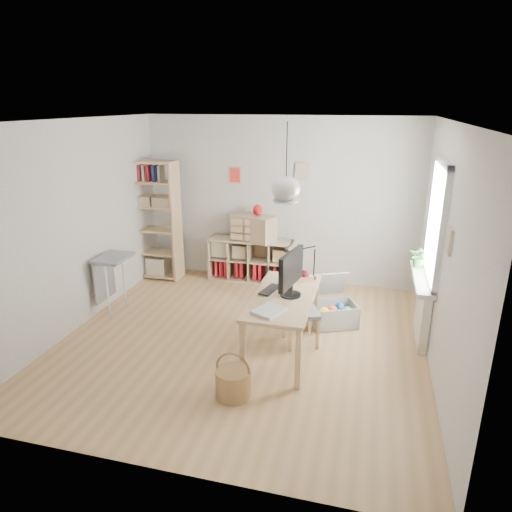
% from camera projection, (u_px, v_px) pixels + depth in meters
% --- Properties ---
extents(ground, '(4.50, 4.50, 0.00)m').
position_uv_depth(ground, '(243.00, 340.00, 5.83)').
color(ground, tan).
rests_on(ground, ground).
extents(room_shell, '(4.50, 4.50, 4.50)m').
position_uv_depth(room_shell, '(286.00, 189.00, 4.92)').
color(room_shell, white).
rests_on(room_shell, ground).
extents(window_unit, '(0.07, 1.16, 1.46)m').
position_uv_depth(window_unit, '(437.00, 222.00, 5.35)').
color(window_unit, white).
rests_on(window_unit, ground).
extents(radiator, '(0.10, 0.80, 0.80)m').
position_uv_depth(radiator, '(423.00, 311.00, 5.73)').
color(radiator, white).
rests_on(radiator, ground).
extents(windowsill, '(0.22, 1.20, 0.06)m').
position_uv_depth(windowsill, '(423.00, 279.00, 5.60)').
color(windowsill, white).
rests_on(windowsill, radiator).
extents(desk, '(0.70, 1.50, 0.75)m').
position_uv_depth(desk, '(284.00, 303.00, 5.35)').
color(desk, tan).
rests_on(desk, ground).
extents(cube_shelf, '(1.40, 0.38, 0.72)m').
position_uv_depth(cube_shelf, '(250.00, 263.00, 7.75)').
color(cube_shelf, tan).
rests_on(cube_shelf, ground).
extents(tall_bookshelf, '(0.80, 0.38, 2.00)m').
position_uv_depth(tall_bookshelf, '(155.00, 216.00, 7.61)').
color(tall_bookshelf, tan).
rests_on(tall_bookshelf, ground).
extents(side_table, '(0.40, 0.55, 0.85)m').
position_uv_depth(side_table, '(110.00, 268.00, 6.41)').
color(side_table, gray).
rests_on(side_table, ground).
extents(chair, '(0.53, 0.53, 0.82)m').
position_uv_depth(chair, '(300.00, 308.00, 5.66)').
color(chair, gray).
rests_on(chair, ground).
extents(wicker_basket, '(0.37, 0.36, 0.51)m').
position_uv_depth(wicker_basket, '(233.00, 382.00, 4.68)').
color(wicker_basket, '#9E7947').
rests_on(wicker_basket, ground).
extents(storage_chest, '(0.83, 0.87, 0.64)m').
position_uv_depth(storage_chest, '(332.00, 309.00, 6.22)').
color(storage_chest, silver).
rests_on(storage_chest, ground).
extents(monitor, '(0.25, 0.62, 0.54)m').
position_uv_depth(monitor, '(291.00, 271.00, 5.22)').
color(monitor, black).
rests_on(monitor, desk).
extents(keyboard, '(0.22, 0.38, 0.02)m').
position_uv_depth(keyboard, '(270.00, 290.00, 5.46)').
color(keyboard, black).
rests_on(keyboard, desk).
extents(task_lamp, '(0.41, 0.15, 0.43)m').
position_uv_depth(task_lamp, '(298.00, 258.00, 5.70)').
color(task_lamp, black).
rests_on(task_lamp, desk).
extents(yarn_ball, '(0.14, 0.14, 0.14)m').
position_uv_depth(yarn_ball, '(304.00, 276.00, 5.73)').
color(yarn_ball, '#440916').
rests_on(yarn_ball, desk).
extents(paper_tray, '(0.38, 0.41, 0.03)m').
position_uv_depth(paper_tray, '(269.00, 310.00, 4.90)').
color(paper_tray, white).
rests_on(paper_tray, desk).
extents(drawer_chest, '(0.81, 0.59, 0.42)m').
position_uv_depth(drawer_chest, '(253.00, 228.00, 7.49)').
color(drawer_chest, tan).
rests_on(drawer_chest, cube_shelf).
extents(red_vase, '(0.15, 0.15, 0.18)m').
position_uv_depth(red_vase, '(258.00, 210.00, 7.38)').
color(red_vase, '#A20D0D').
rests_on(red_vase, drawer_chest).
extents(potted_plant, '(0.31, 0.28, 0.29)m').
position_uv_depth(potted_plant, '(420.00, 256.00, 5.87)').
color(potted_plant, '#2C702A').
rests_on(potted_plant, windowsill).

